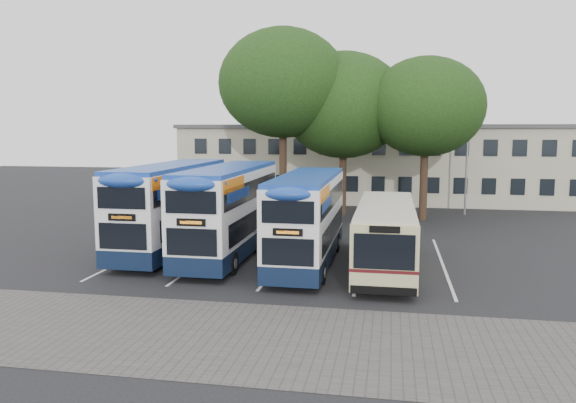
# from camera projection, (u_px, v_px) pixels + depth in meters

# --- Properties ---
(ground) EXTENTS (120.00, 120.00, 0.00)m
(ground) POSITION_uv_depth(u_px,v_px,m) (362.00, 293.00, 20.20)
(ground) COLOR black
(ground) RESTS_ON ground
(paving_strip) EXTENTS (40.00, 6.00, 0.01)m
(paving_strip) POSITION_uv_depth(u_px,v_px,m) (280.00, 340.00, 15.69)
(paving_strip) COLOR #595654
(paving_strip) RESTS_ON ground
(bay_lines) EXTENTS (14.12, 11.00, 0.01)m
(bay_lines) POSITION_uv_depth(u_px,v_px,m) (285.00, 257.00, 25.75)
(bay_lines) COLOR silver
(bay_lines) RESTS_ON ground
(depot_building) EXTENTS (32.40, 8.40, 6.20)m
(depot_building) POSITION_uv_depth(u_px,v_px,m) (380.00, 162.00, 46.12)
(depot_building) COLOR #B7AE93
(depot_building) RESTS_ON ground
(lamp_post) EXTENTS (0.25, 1.05, 9.06)m
(lamp_post) POSITION_uv_depth(u_px,v_px,m) (468.00, 140.00, 37.94)
(lamp_post) COLOR gray
(lamp_post) RESTS_ON ground
(tree_left) EXTENTS (8.39, 8.39, 12.39)m
(tree_left) POSITION_uv_depth(u_px,v_px,m) (283.00, 83.00, 36.50)
(tree_left) COLOR black
(tree_left) RESTS_ON ground
(tree_mid) EXTENTS (8.38, 8.38, 11.01)m
(tree_mid) POSITION_uv_depth(u_px,v_px,m) (344.00, 105.00, 37.69)
(tree_mid) COLOR black
(tree_mid) RESTS_ON ground
(tree_right) EXTENTS (7.41, 7.41, 10.41)m
(tree_right) POSITION_uv_depth(u_px,v_px,m) (426.00, 107.00, 35.46)
(tree_right) COLOR black
(tree_right) RESTS_ON ground
(bus_dd_left) EXTENTS (2.44, 10.05, 4.19)m
(bus_dd_left) POSITION_uv_depth(u_px,v_px,m) (172.00, 204.00, 26.93)
(bus_dd_left) COLOR #0E1B35
(bus_dd_left) RESTS_ON ground
(bus_dd_mid) EXTENTS (2.42, 9.97, 4.15)m
(bus_dd_mid) POSITION_uv_depth(u_px,v_px,m) (229.00, 207.00, 25.82)
(bus_dd_mid) COLOR #0E1B35
(bus_dd_mid) RESTS_ON ground
(bus_dd_right) EXTENTS (2.28, 9.40, 3.91)m
(bus_dd_right) POSITION_uv_depth(u_px,v_px,m) (308.00, 215.00, 24.30)
(bus_dd_right) COLOR #0E1B35
(bus_dd_right) RESTS_ON ground
(bus_single) EXTENTS (2.38, 9.36, 2.79)m
(bus_single) POSITION_uv_depth(u_px,v_px,m) (386.00, 232.00, 23.49)
(bus_single) COLOR #CBC387
(bus_single) RESTS_ON ground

